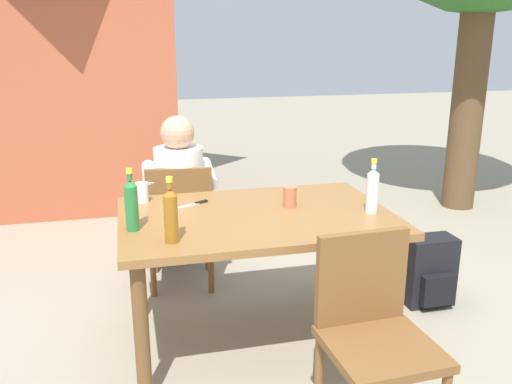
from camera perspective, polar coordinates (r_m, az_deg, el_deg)
ground_plane at (r=3.19m, az=0.00°, el=-15.35°), size 24.00×24.00×0.00m
dining_table at (r=2.90m, az=0.00°, el=-4.13°), size 1.43×0.96×0.76m
chair_far_left at (r=3.64m, az=-7.99°, el=-2.92°), size 0.48×0.48×0.87m
chair_near_right at (r=2.41m, az=12.18°, el=-13.63°), size 0.46×0.46×0.87m
person_in_white_shirt at (r=3.69m, az=-8.15°, el=0.08°), size 0.47×0.62×1.18m
bottle_clear at (r=2.92m, az=12.18°, el=0.24°), size 0.06×0.06×0.29m
bottle_green at (r=2.66m, az=-12.99°, el=-1.24°), size 0.06×0.06×0.31m
bottle_amber at (r=2.47m, az=-8.97°, el=-2.35°), size 0.06×0.06×0.31m
cup_white at (r=3.11m, az=-11.90°, el=-0.04°), size 0.07×0.07×0.12m
cup_terracotta at (r=2.98m, az=3.57°, el=-0.52°), size 0.07×0.07×0.11m
table_knife at (r=3.03m, az=-6.73°, el=-1.31°), size 0.22×0.13×0.01m
backpack_by_near_side at (r=3.66m, az=17.81°, el=-8.04°), size 0.31×0.24×0.45m
brick_kiosk at (r=5.99m, az=-19.54°, el=13.66°), size 2.39×2.06×2.85m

